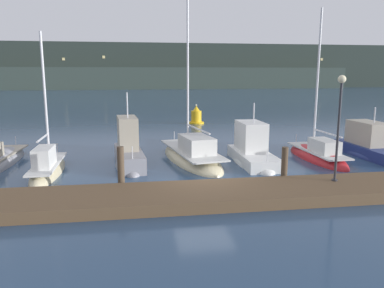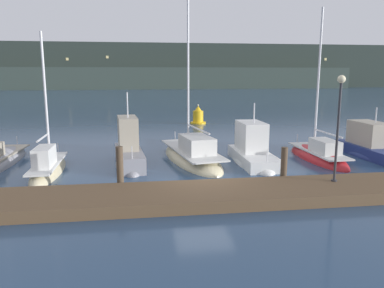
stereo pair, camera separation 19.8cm
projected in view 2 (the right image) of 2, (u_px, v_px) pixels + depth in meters
The scene contains 13 objects.
ground_plane at pixel (203, 186), 16.26m from camera, with size 400.00×400.00×0.00m, color navy.
dock at pixel (212, 195), 14.33m from camera, with size 29.10×2.80×0.45m, color brown.
mooring_pile_1 at pixel (120, 169), 15.31m from camera, with size 0.28×0.28×1.89m, color #4C3D2D.
mooring_pile_2 at pixel (284, 166), 16.31m from camera, with size 0.28×0.28×1.67m, color #4C3D2D.
sailboat_berth_2 at pixel (48, 170), 18.32m from camera, with size 1.40×5.77×7.37m.
motorboat_berth_3 at pixel (129, 155), 19.88m from camera, with size 1.89×5.12×4.38m.
sailboat_berth_4 at pixel (192, 158), 20.96m from camera, with size 3.55×8.02×11.56m.
motorboat_berth_5 at pixel (253, 156), 20.35m from camera, with size 1.87×5.22×3.85m.
sailboat_berth_6 at pixel (318, 157), 21.21m from camera, with size 1.80×6.01×9.01m.
motorboat_berth_7 at pixel (373, 151), 21.88m from camera, with size 2.19×5.92×3.53m.
channel_buoy at pixel (198, 117), 36.22m from camera, with size 1.49×1.49×1.86m.
dock_lamppost at pixel (339, 112), 14.84m from camera, with size 0.32×0.32×4.30m.
hillside_backdrop at pixel (142, 68), 123.27m from camera, with size 240.00×23.00×14.18m.
Camera 2 is at (-2.70, -15.41, 4.82)m, focal length 35.00 mm.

